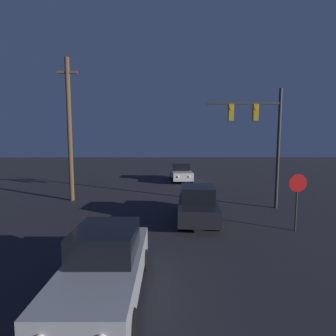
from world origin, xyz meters
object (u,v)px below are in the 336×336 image
(car_near, at_px, (105,265))
(car_mid, at_px, (197,204))
(utility_pole, at_px, (70,129))
(traffic_signal_mast, at_px, (262,131))
(stop_sign, at_px, (297,191))
(car_far, at_px, (181,172))

(car_near, xyz_separation_m, car_mid, (3.02, 6.15, 0.00))
(utility_pole, bearing_deg, car_near, -66.66)
(traffic_signal_mast, relative_size, stop_sign, 2.73)
(car_far, distance_m, utility_pole, 11.51)
(car_near, xyz_separation_m, car_far, (2.96, 18.41, 0.00))
(utility_pole, bearing_deg, stop_sign, -26.62)
(car_mid, height_order, traffic_signal_mast, traffic_signal_mast)
(car_mid, relative_size, traffic_signal_mast, 0.70)
(car_near, height_order, utility_pole, utility_pole)
(car_near, bearing_deg, stop_sign, -145.86)
(car_far, relative_size, stop_sign, 1.89)
(car_mid, distance_m, stop_sign, 4.39)
(car_near, distance_m, car_mid, 6.85)
(car_far, relative_size, utility_pole, 0.52)
(car_far, bearing_deg, traffic_signal_mast, 109.08)
(traffic_signal_mast, bearing_deg, car_far, 111.37)
(car_far, xyz_separation_m, traffic_signal_mast, (3.88, -9.91, 3.58))
(car_far, bearing_deg, car_mid, 88.00)
(car_near, relative_size, car_far, 0.99)
(car_mid, height_order, car_far, same)
(car_far, relative_size, traffic_signal_mast, 0.69)
(stop_sign, bearing_deg, car_far, 106.68)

